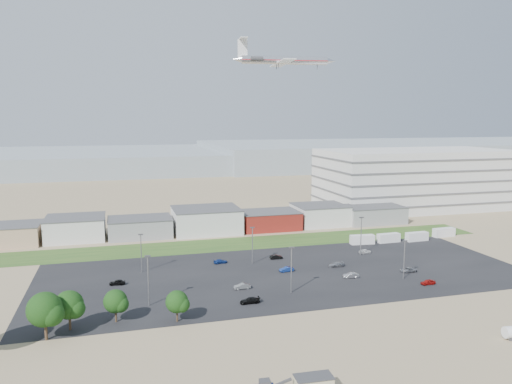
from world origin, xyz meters
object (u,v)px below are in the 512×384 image
object	(u,v)px
parked_car_3	(250,300)
parked_car_8	(365,251)
airliner	(285,60)
parked_car_4	(242,286)
parked_car_2	(428,282)
parked_car_0	(408,270)
parked_car_6	(221,261)
parked_car_11	(276,257)
box_trailer_a	(362,240)
parked_car_7	(287,269)
parked_car_12	(336,265)
parked_car_1	(351,275)
parked_car_5	(117,282)

from	to	relation	value
parked_car_3	parked_car_8	size ratio (longest dim) A/B	1.15
airliner	parked_car_4	world-z (taller)	airliner
parked_car_2	parked_car_3	distance (m)	42.86
parked_car_0	parked_car_6	bearing A→B (deg)	-112.38
parked_car_8	parked_car_11	size ratio (longest dim) A/B	1.03
airliner	parked_car_4	bearing A→B (deg)	-107.39
box_trailer_a	parked_car_7	size ratio (longest dim) A/B	2.00
parked_car_3	parked_car_12	size ratio (longest dim) A/B	1.02
airliner	parked_car_0	world-z (taller)	airliner
parked_car_4	parked_car_6	size ratio (longest dim) A/B	1.01
parked_car_8	parked_car_1	bearing A→B (deg)	137.03
parked_car_11	parked_car_3	bearing A→B (deg)	154.24
parked_car_8	parked_car_12	size ratio (longest dim) A/B	0.89
parked_car_7	parked_car_12	bearing A→B (deg)	87.44
parked_car_8	box_trailer_a	bearing A→B (deg)	-30.42
box_trailer_a	parked_car_3	size ratio (longest dim) A/B	1.77
parked_car_1	parked_car_12	bearing A→B (deg)	-176.95
parked_car_5	parked_car_8	distance (m)	68.98
parked_car_6	parked_car_7	xyz separation A→B (m)	(14.53, -11.66, 0.07)
airliner	parked_car_4	xyz separation A→B (m)	(-40.42, -90.41, -60.96)
parked_car_5	parked_car_11	world-z (taller)	parked_car_5
parked_car_2	parked_car_4	size ratio (longest dim) A/B	0.92
parked_car_4	parked_car_1	bearing A→B (deg)	89.28
airliner	parked_car_5	distance (m)	121.20
parked_car_2	parked_car_8	bearing A→B (deg)	-179.65
parked_car_1	parked_car_5	xyz separation A→B (m)	(-54.40, 9.90, -0.02)
box_trailer_a	parked_car_8	bearing A→B (deg)	-108.25
parked_car_1	parked_car_6	bearing A→B (deg)	-120.86
parked_car_0	parked_car_1	xyz separation A→B (m)	(-15.97, -0.39, 0.06)
parked_car_5	airliner	bearing A→B (deg)	146.55
parked_car_4	parked_car_7	bearing A→B (deg)	122.51
parked_car_5	parked_car_6	distance (m)	28.63
parked_car_6	parked_car_12	size ratio (longest dim) A/B	0.91
parked_car_3	parked_car_4	world-z (taller)	parked_car_4
parked_car_4	parked_car_6	distance (m)	21.15
parked_car_2	parked_car_8	world-z (taller)	parked_car_8
parked_car_5	parked_car_0	bearing A→B (deg)	89.08
box_trailer_a	parked_car_12	size ratio (longest dim) A/B	1.80
parked_car_5	parked_car_11	bearing A→B (deg)	110.98
parked_car_8	parked_car_12	bearing A→B (deg)	118.87
parked_car_0	parked_car_4	xyz separation A→B (m)	(-43.15, -0.92, 0.06)
parked_car_5	parked_car_12	bearing A→B (deg)	96.31
parked_car_4	parked_car_6	world-z (taller)	parked_car_4
airliner	parked_car_7	xyz separation A→B (m)	(-26.56, -80.93, -60.97)
parked_car_2	parked_car_11	distance (m)	40.48
parked_car_4	parked_car_7	size ratio (longest dim) A/B	1.03
parked_car_11	parked_car_8	bearing A→B (deg)	-91.44
airliner	parked_car_11	distance (m)	95.82
parked_car_7	parked_car_11	distance (m)	11.64
parked_car_6	parked_car_8	bearing A→B (deg)	-99.49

